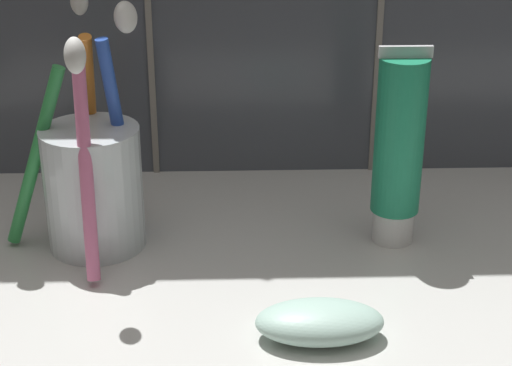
# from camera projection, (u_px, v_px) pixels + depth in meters

# --- Properties ---
(sink_counter) EXTENTS (0.74, 0.38, 0.02)m
(sink_counter) POSITION_uv_depth(u_px,v_px,m) (384.00, 292.00, 0.58)
(sink_counter) COLOR silver
(sink_counter) RESTS_ON ground
(toothbrush_cup) EXTENTS (0.12, 0.16, 0.17)m
(toothbrush_cup) POSITION_uv_depth(u_px,v_px,m) (92.00, 178.00, 0.60)
(toothbrush_cup) COLOR silver
(toothbrush_cup) RESTS_ON sink_counter
(toothpaste_tube) EXTENTS (0.04, 0.03, 0.14)m
(toothpaste_tube) POSITION_uv_depth(u_px,v_px,m) (399.00, 148.00, 0.59)
(toothpaste_tube) COLOR white
(toothpaste_tube) RESTS_ON sink_counter
(soap_bar) EXTENTS (0.08, 0.04, 0.02)m
(soap_bar) POSITION_uv_depth(u_px,v_px,m) (320.00, 322.00, 0.51)
(soap_bar) COLOR silver
(soap_bar) RESTS_ON sink_counter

